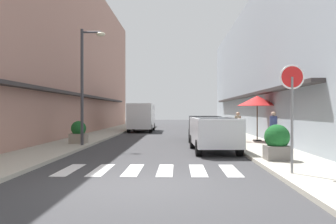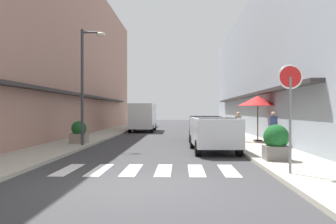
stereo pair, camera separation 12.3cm
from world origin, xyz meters
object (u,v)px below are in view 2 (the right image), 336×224
pedestrian_walking_far (274,128)px  parked_car_mid (205,125)px  pedestrian_walking_near (238,126)px  round_street_sign (290,90)px  parked_car_near (214,130)px  delivery_van (143,115)px  planter_corner (276,142)px  planter_midblock (79,133)px  street_lamp (86,75)px  cafe_umbrella (258,101)px

pedestrian_walking_far → parked_car_mid: bearing=151.9°
pedestrian_walking_near → round_street_sign: bearing=-92.8°
parked_car_near → delivery_van: size_ratio=0.82×
planter_corner → parked_car_near: bearing=118.2°
planter_midblock → pedestrian_walking_near: size_ratio=0.72×
delivery_van → round_street_sign: round_street_sign is taller
parked_car_mid → planter_midblock: parked_car_mid is taller
round_street_sign → planter_midblock: (-8.01, 8.55, -1.65)m
pedestrian_walking_near → street_lamp: bearing=-164.2°
delivery_van → planter_midblock: bearing=-98.9°
round_street_sign → planter_corner: (0.32, 2.56, -1.59)m
cafe_umbrella → street_lamp: bearing=-163.2°
pedestrian_walking_far → delivery_van: bearing=147.5°
round_street_sign → planter_corner: round_street_sign is taller
delivery_van → pedestrian_walking_near: size_ratio=3.44×
parked_car_near → delivery_van: delivery_van is taller
parked_car_mid → street_lamp: street_lamp is taller
parked_car_mid → pedestrian_walking_near: bearing=-43.8°
parked_car_near → cafe_umbrella: (2.79, 4.36, 1.37)m
planter_corner → parked_car_mid: bearing=101.1°
parked_car_mid → pedestrian_walking_far: (2.85, -4.46, 0.04)m
parked_car_mid → planter_corner: parked_car_mid is taller
pedestrian_walking_far → planter_midblock: bearing=-159.4°
round_street_sign → pedestrian_walking_far: bearing=78.8°
street_lamp → planter_corner: 9.61m
pedestrian_walking_near → pedestrian_walking_far: (1.16, -2.83, 0.02)m
round_street_sign → planter_corner: size_ratio=2.40×
pedestrian_walking_near → parked_car_near: bearing=-114.0°
parked_car_near → cafe_umbrella: 5.36m
delivery_van → cafe_umbrella: bearing=-55.5°
street_lamp → planter_midblock: 3.07m
cafe_umbrella → pedestrian_walking_far: 3.38m
parked_car_near → pedestrian_walking_far: bearing=23.7°
parked_car_mid → cafe_umbrella: size_ratio=1.67×
street_lamp → delivery_van: bearing=84.3°
pedestrian_walking_near → pedestrian_walking_far: bearing=-69.2°
pedestrian_walking_near → delivery_van: bearing=118.3°
planter_corner → pedestrian_walking_far: (1.09, 4.55, 0.25)m
round_street_sign → cafe_umbrella: (1.34, 10.22, -0.01)m
pedestrian_walking_far → pedestrian_walking_near: bearing=141.5°
pedestrian_walking_far → cafe_umbrella: bearing=120.4°
planter_midblock → pedestrian_walking_near: (8.26, 1.39, 0.29)m
delivery_van → planter_corner: bearing=-70.9°
cafe_umbrella → pedestrian_walking_far: size_ratio=1.54×
parked_car_mid → pedestrian_walking_near: 2.35m
delivery_van → street_lamp: 13.65m
parked_car_mid → planter_midblock: size_ratio=3.65×
cafe_umbrella → pedestrian_walking_far: (0.06, -3.11, -1.34)m
street_lamp → planter_midblock: size_ratio=4.93×
pedestrian_walking_far → street_lamp: bearing=-153.8°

